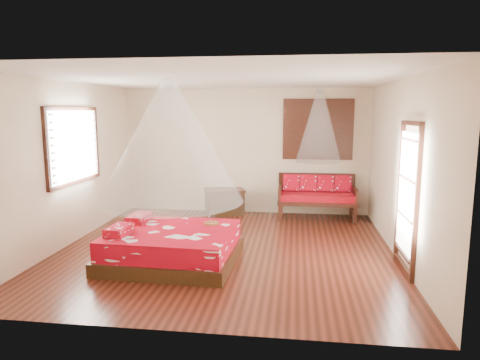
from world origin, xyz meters
name	(u,v)px	position (x,y,z in m)	size (l,w,h in m)	color
room	(226,167)	(0.00, 0.00, 1.40)	(5.54, 5.54, 2.84)	black
bed	(172,246)	(-0.73, -0.69, 0.25)	(1.99, 1.82, 0.63)	black
daybed	(317,194)	(1.60, 2.38, 0.52)	(1.66, 0.74, 0.94)	black
storage_chest	(225,201)	(-0.44, 2.45, 0.29)	(1.00, 0.87, 0.57)	black
shutter_panel	(318,129)	(1.60, 2.72, 1.90)	(1.52, 0.06, 1.32)	black
window_left	(74,146)	(-2.71, 0.20, 1.70)	(0.10, 1.74, 1.34)	black
glazed_door	(407,198)	(2.72, -0.60, 1.07)	(0.08, 1.02, 2.16)	black
wine_tray	(211,221)	(-0.19, -0.27, 0.55)	(0.24, 0.24, 0.19)	brown
mosquito_net_main	(170,142)	(-0.71, -0.69, 1.85)	(2.17, 2.17, 1.80)	white
mosquito_net_daybed	(319,125)	(1.60, 2.25, 2.00)	(0.94, 0.94, 1.50)	white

